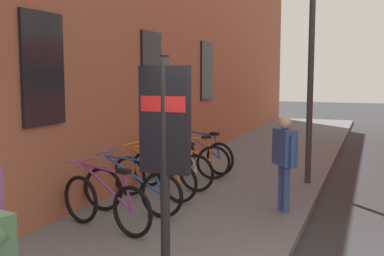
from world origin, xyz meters
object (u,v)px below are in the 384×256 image
(bicycle_beside_lamp, at_px, (106,203))
(bicycle_end_of_row, at_px, (189,161))
(bicycle_by_door, at_px, (201,155))
(bicycle_under_window, at_px, (172,169))
(bicycle_nearest_sign, at_px, (132,190))
(pedestrian_by_facade, at_px, (285,153))
(transit_info_sign, at_px, (165,135))
(bicycle_leaning_wall, at_px, (154,177))
(street_lamp, at_px, (312,36))

(bicycle_beside_lamp, height_order, bicycle_end_of_row, same)
(bicycle_by_door, bearing_deg, bicycle_under_window, -179.34)
(bicycle_under_window, xyz_separation_m, bicycle_by_door, (1.70, 0.02, 0.00))
(bicycle_nearest_sign, distance_m, pedestrian_by_facade, 2.50)
(transit_info_sign, bearing_deg, bicycle_by_door, 16.22)
(transit_info_sign, bearing_deg, bicycle_under_window, 22.46)
(bicycle_leaning_wall, bearing_deg, pedestrian_by_facade, -87.78)
(bicycle_leaning_wall, bearing_deg, bicycle_beside_lamp, -176.99)
(bicycle_by_door, height_order, street_lamp, street_lamp)
(bicycle_nearest_sign, bearing_deg, street_lamp, -35.34)
(transit_info_sign, bearing_deg, bicycle_beside_lamp, 49.16)
(bicycle_beside_lamp, bearing_deg, transit_info_sign, -130.84)
(street_lamp, bearing_deg, bicycle_beside_lamp, 150.63)
(transit_info_sign, distance_m, pedestrian_by_facade, 3.30)
(bicycle_under_window, distance_m, transit_info_sign, 4.36)
(pedestrian_by_facade, xyz_separation_m, street_lamp, (2.20, -0.10, 2.01))
(bicycle_beside_lamp, xyz_separation_m, street_lamp, (4.06, -2.28, 2.56))
(bicycle_by_door, distance_m, transit_info_sign, 5.92)
(bicycle_nearest_sign, xyz_separation_m, street_lamp, (3.24, -2.30, 2.56))
(street_lamp, bearing_deg, pedestrian_by_facade, 177.41)
(pedestrian_by_facade, bearing_deg, transit_info_sign, 168.08)
(bicycle_nearest_sign, height_order, bicycle_by_door, same)
(transit_info_sign, bearing_deg, bicycle_leaning_wall, 27.58)
(bicycle_under_window, bearing_deg, bicycle_leaning_wall, 179.39)
(bicycle_by_door, bearing_deg, bicycle_end_of_row, -179.08)
(bicycle_end_of_row, height_order, transit_info_sign, transit_info_sign)
(bicycle_beside_lamp, height_order, bicycle_under_window, same)
(bicycle_under_window, xyz_separation_m, street_lamp, (1.50, -2.37, 2.56))
(transit_info_sign, bearing_deg, street_lamp, -8.15)
(bicycle_by_door, distance_m, street_lamp, 3.51)
(pedestrian_by_facade, bearing_deg, bicycle_end_of_row, 54.86)
(bicycle_beside_lamp, height_order, bicycle_leaning_wall, same)
(bicycle_by_door, xyz_separation_m, pedestrian_by_facade, (-2.40, -2.29, 0.55))
(bicycle_end_of_row, bearing_deg, bicycle_nearest_sign, -178.35)
(bicycle_leaning_wall, height_order, transit_info_sign, transit_info_sign)
(bicycle_nearest_sign, bearing_deg, bicycle_by_door, 1.48)
(bicycle_beside_lamp, xyz_separation_m, transit_info_sign, (-1.31, -1.52, 1.21))
(bicycle_by_door, bearing_deg, bicycle_beside_lamp, -178.60)
(bicycle_beside_lamp, height_order, bicycle_by_door, same)
(bicycle_under_window, distance_m, street_lamp, 3.80)
(bicycle_nearest_sign, xyz_separation_m, bicycle_by_door, (3.44, 0.09, -0.00))
(bicycle_leaning_wall, xyz_separation_m, bicycle_end_of_row, (1.69, -0.00, 0.00))
(bicycle_nearest_sign, distance_m, bicycle_end_of_row, 2.64)
(bicycle_leaning_wall, xyz_separation_m, pedestrian_by_facade, (0.09, -2.28, 0.55))
(pedestrian_by_facade, relative_size, street_lamp, 0.31)
(bicycle_beside_lamp, bearing_deg, bicycle_end_of_row, 1.51)
(bicycle_under_window, xyz_separation_m, transit_info_sign, (-3.87, -1.60, 1.21))
(bicycle_beside_lamp, bearing_deg, street_lamp, -29.37)
(bicycle_beside_lamp, relative_size, bicycle_leaning_wall, 0.98)
(bicycle_by_door, bearing_deg, pedestrian_by_facade, -136.35)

